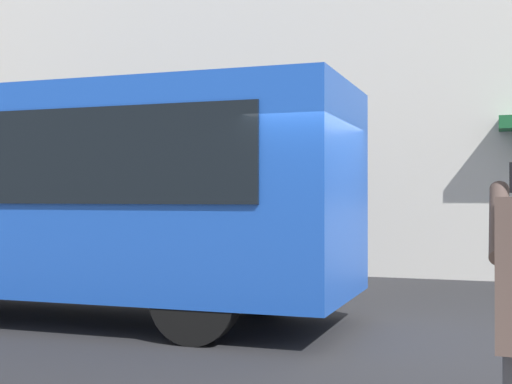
# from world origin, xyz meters

# --- Properties ---
(ground_plane) EXTENTS (60.00, 60.00, 0.00)m
(ground_plane) POSITION_xyz_m (0.00, 0.00, 0.00)
(ground_plane) COLOR #232326
(red_bus) EXTENTS (9.05, 2.54, 3.08)m
(red_bus) POSITION_xyz_m (4.90, -0.29, 1.68)
(red_bus) COLOR #1947AD
(red_bus) RESTS_ON ground_plane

